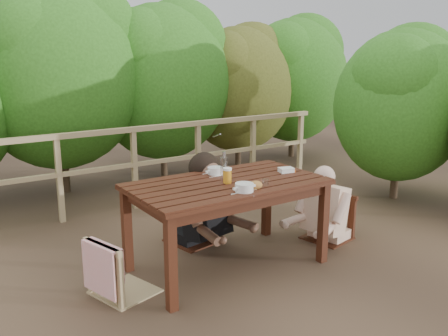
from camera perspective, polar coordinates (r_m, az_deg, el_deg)
ground at (r=4.47m, az=0.36°, el=-11.42°), size 60.00×60.00×0.00m
table at (r=4.32m, az=0.37°, el=-6.75°), size 1.68×0.94×0.78m
chair_left at (r=3.91m, az=-11.85°, el=-8.31°), size 0.55×0.55×0.90m
chair_far at (r=4.86m, az=-3.64°, el=-3.31°), size 0.55×0.55×0.96m
chair_right at (r=5.03m, az=12.25°, el=-3.55°), size 0.50×0.50×0.86m
woman at (r=4.81m, az=-3.80°, el=-0.50°), size 0.70×0.81×1.44m
diner_right at (r=4.99m, az=12.62°, el=-1.07°), size 0.73×0.64×1.30m
railing at (r=5.97m, az=-10.48°, el=-0.02°), size 5.60×0.10×1.01m
hedge_row at (r=7.07m, az=-11.95°, el=13.43°), size 6.60×1.60×3.80m
soup_near at (r=3.89m, az=2.40°, el=-2.41°), size 0.25×0.25×0.08m
soup_far at (r=4.44m, az=-1.02°, el=-0.40°), size 0.24×0.24×0.08m
bread_roll at (r=4.00m, az=3.71°, el=-2.05°), size 0.13×0.10×0.07m
beer_glass at (r=4.14m, az=0.39°, el=-0.97°), size 0.08×0.08×0.15m
bottle at (r=4.23m, az=-0.01°, el=0.19°), size 0.06×0.06×0.26m
tumbler at (r=4.09m, az=4.89°, el=-1.75°), size 0.06×0.06×0.07m
butter_tub at (r=4.54m, az=7.32°, el=-0.33°), size 0.15×0.13×0.06m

